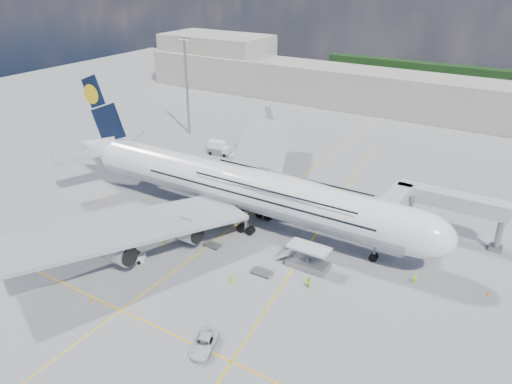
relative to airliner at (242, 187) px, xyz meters
The scene contains 31 objects.
ground 12.13m from the airliner, 91.49° to the right, with size 300.00×300.00×0.00m, color gray.
taxi_line_main 12.13m from the airliner, 91.49° to the right, with size 0.25×220.00×0.01m, color yellow.
taxi_line_cross 30.78m from the airliner, 90.50° to the right, with size 120.00×0.25×0.01m, color yellow.
taxi_line_diag 15.36m from the airliner, ahead, with size 0.25×100.00×0.01m, color yellow.
airliner is the anchor object (origin of this frame).
jet_bridge 31.50m from the airliner, 20.31° to the left, with size 18.80×12.10×8.50m.
cargo_loader 18.87m from the airliner, 23.23° to the right, with size 8.53×3.20×3.67m.
light_mast 53.72m from the airliner, 139.00° to the left, with size 3.00×0.70×25.50m.
terminal 85.00m from the airliner, 90.18° to the left, with size 180.00×16.00×12.00m, color #B2AD9E.
hangar 114.20m from the airliner, 127.98° to the left, with size 40.00×22.00×18.00m, color #B2AD9E.
dolly_row_a 28.81m from the airliner, 144.83° to the right, with size 3.60×2.69×0.47m.
dolly_row_b 21.10m from the airliner, 134.65° to the right, with size 3.36×2.54×1.89m.
dolly_row_c 23.76m from the airliner, 130.95° to the right, with size 3.39×2.01×2.06m.
dolly_back 19.80m from the airliner, 142.67° to the right, with size 3.46×2.44×1.98m.
dolly_nose_far 18.21m from the airliner, 47.05° to the right, with size 3.34×1.83×0.48m.
dolly_nose_near 11.92m from the airliner, 87.28° to the right, with size 3.11×1.81×0.44m.
baggage_tug 21.97m from the airliner, 109.65° to the right, with size 2.95×2.25×1.67m.
catering_truck_inner 25.14m from the airliner, 124.13° to the left, with size 5.83×2.40×3.45m.
catering_truck_outer 35.30m from the airliner, 132.65° to the left, with size 6.01×2.84×3.47m.
service_van 33.53m from the airliner, 65.14° to the right, with size 2.55×5.53×1.54m, color silver.
crew_nose 32.66m from the airliner, ahead, with size 0.65×0.43×1.79m, color #C0FF1A.
crew_loader 23.40m from the airliner, 32.12° to the right, with size 0.91×0.71×1.88m, color #ADF119.
crew_wing 21.34m from the airliner, 143.01° to the right, with size 1.03×0.43×1.75m, color #B9F019.
crew_van 20.07m from the airliner, 61.98° to the right, with size 0.83×0.54×1.70m, color #B6FF1A.
crew_tug 16.48m from the airliner, 115.70° to the right, with size 1.25×0.72×1.93m, color #D5F91A.
cone_nose 42.19m from the airliner, ahead, with size 0.46×0.46×0.59m.
cone_wing_left_inner 19.65m from the airliner, 91.29° to the left, with size 0.38×0.38×0.49m.
cone_wing_left_outer 27.88m from the airliner, 129.05° to the left, with size 0.47×0.47×0.60m.
cone_wing_right_inner 24.54m from the airliner, 112.01° to the right, with size 0.49×0.49×0.62m.
cone_wing_right_outer 31.89m from the airliner, 99.94° to the right, with size 0.47×0.47×0.60m.
cone_tail 30.88m from the airliner, 164.81° to the right, with size 0.48×0.48×0.61m.
Camera 1 is at (44.43, -56.86, 43.36)m, focal length 35.00 mm.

